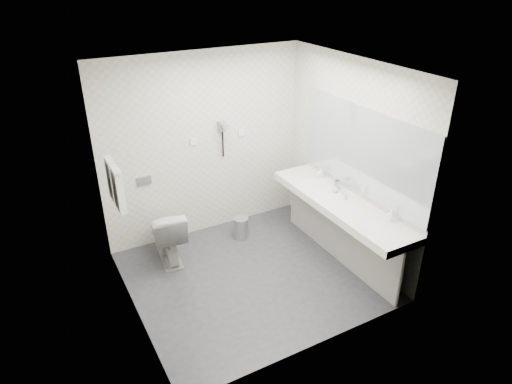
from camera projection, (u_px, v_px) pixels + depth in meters
floor at (251, 276)px, 5.58m from camera, size 2.80×2.80×0.00m
ceiling at (250, 69)px, 4.45m from camera, size 2.80×2.80×0.00m
wall_back at (204, 147)px, 6.03m from camera, size 2.80×0.00×2.80m
wall_front at (320, 241)px, 4.00m from camera, size 2.80×0.00×2.80m
wall_left at (124, 215)px, 4.41m from camera, size 0.00×2.60×2.60m
wall_right at (350, 160)px, 5.62m from camera, size 0.00×2.60×2.60m
vanity_counter at (340, 204)px, 5.55m from camera, size 0.55×2.20×0.10m
vanity_panel at (339, 233)px, 5.75m from camera, size 0.03×2.15×0.75m
vanity_post_near at (400, 277)px, 4.95m from camera, size 0.06×0.06×0.75m
vanity_post_far at (295, 199)px, 6.57m from camera, size 0.06×0.06×0.75m
mirror at (362, 151)px, 5.36m from camera, size 0.02×2.20×1.05m
basin_near at (377, 226)px, 5.02m from camera, size 0.40×0.31×0.05m
basin_far at (309, 181)px, 6.04m from camera, size 0.40×0.31×0.05m
faucet_near at (391, 215)px, 5.07m from camera, size 0.04×0.04×0.15m
faucet_far at (322, 172)px, 6.08m from camera, size 0.04×0.04×0.15m
soap_bottle_a at (344, 192)px, 5.63m from camera, size 0.06×0.06×0.09m
soap_bottle_b at (335, 189)px, 5.70m from camera, size 0.08×0.08×0.09m
soap_bottle_c at (346, 194)px, 5.54m from camera, size 0.05×0.05×0.12m
glass_left at (336, 185)px, 5.77m from camera, size 0.07×0.07×0.11m
glass_right at (337, 184)px, 5.79m from camera, size 0.07×0.07×0.12m
toilet at (167, 234)px, 5.74m from camera, size 0.50×0.77×0.74m
flush_plate at (144, 181)px, 5.79m from camera, size 0.18×0.02×0.12m
pedal_bin at (241, 228)px, 6.30m from camera, size 0.21×0.21×0.29m
bin_lid at (241, 219)px, 6.23m from camera, size 0.21×0.21×0.02m
towel_rail at (111, 165)px, 4.73m from camera, size 0.02×0.62×0.02m
towel_near at (118, 189)px, 4.72m from camera, size 0.07×0.24×0.48m
towel_far at (112, 179)px, 4.94m from camera, size 0.07×0.24×0.48m
dryer_cradle at (222, 126)px, 6.00m from camera, size 0.10×0.04×0.14m
dryer_barrel at (224, 126)px, 5.93m from camera, size 0.08×0.14×0.08m
dryer_cord at (223, 144)px, 6.10m from camera, size 0.02×0.02×0.35m
switch_plate_a at (194, 142)px, 5.91m from camera, size 0.09×0.02×0.09m
switch_plate_b at (242, 133)px, 6.21m from camera, size 0.09×0.02×0.09m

